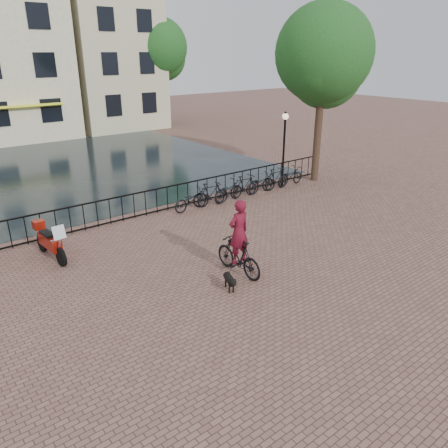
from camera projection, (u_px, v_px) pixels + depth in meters
ground at (294, 299)px, 11.51m from camera, size 100.00×100.00×0.00m
canal_water at (65, 169)px, 24.14m from camera, size 20.00×20.00×0.00m
railing at (146, 203)px, 17.16m from camera, size 20.00×0.05×1.02m
canal_house_right at (102, 43)px, 35.84m from camera, size 7.00×9.00×13.30m
tree_near_right at (324, 54)px, 19.91m from camera, size 4.48×4.48×8.24m
tree_far_right at (158, 47)px, 35.77m from camera, size 4.76×4.76×8.76m
lamp_post at (284, 137)px, 20.31m from camera, size 0.30×0.30×3.45m
cyclist at (239, 242)px, 12.47m from camera, size 0.85×1.96×2.66m
dog at (229, 281)px, 11.88m from camera, size 0.50×0.79×0.51m
motorcycle at (49, 238)px, 13.54m from camera, size 0.62×1.95×1.37m
parked_bike_0 at (192, 200)px, 17.78m from camera, size 1.74×0.67×0.90m
parked_bike_1 at (211, 194)px, 18.31m from camera, size 1.71×0.71×1.00m
parked_bike_2 at (228, 191)px, 18.87m from camera, size 1.79×0.87×0.90m
parked_bike_3 at (245, 186)px, 19.40m from camera, size 1.67×0.48×1.00m
parked_bike_4 at (261, 183)px, 19.96m from camera, size 1.74×0.66×0.90m
parked_bike_5 at (276, 179)px, 20.49m from camera, size 1.67×0.49×1.00m
parked_bike_6 at (290, 176)px, 21.05m from camera, size 1.75×0.72×0.90m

